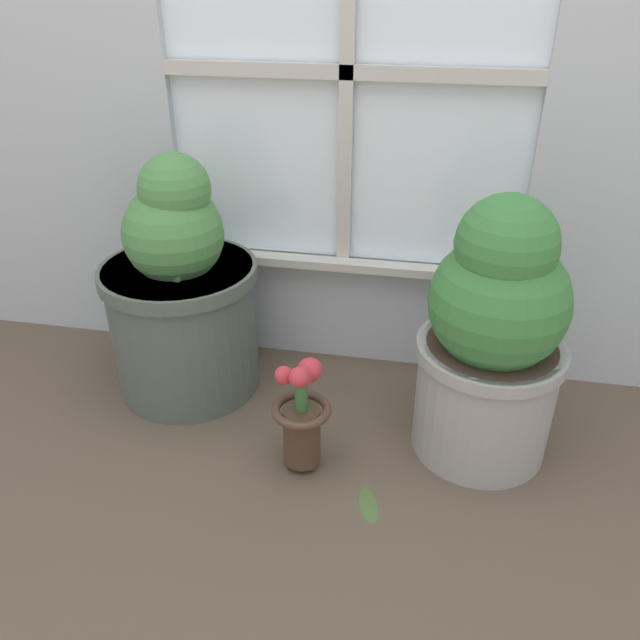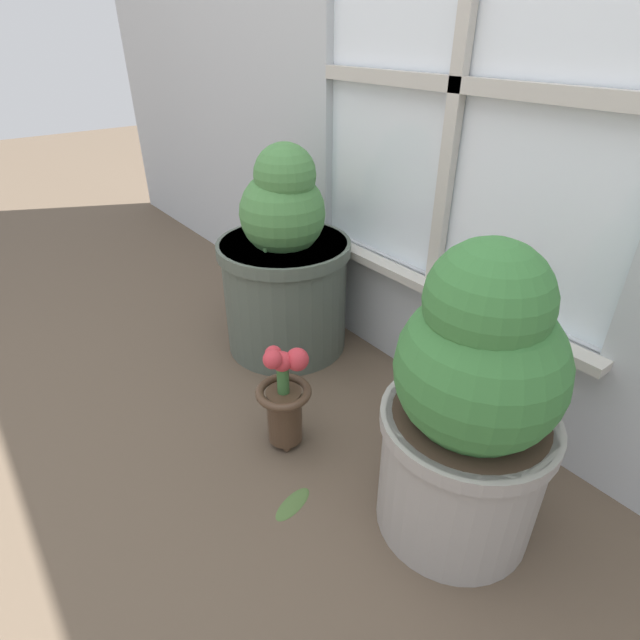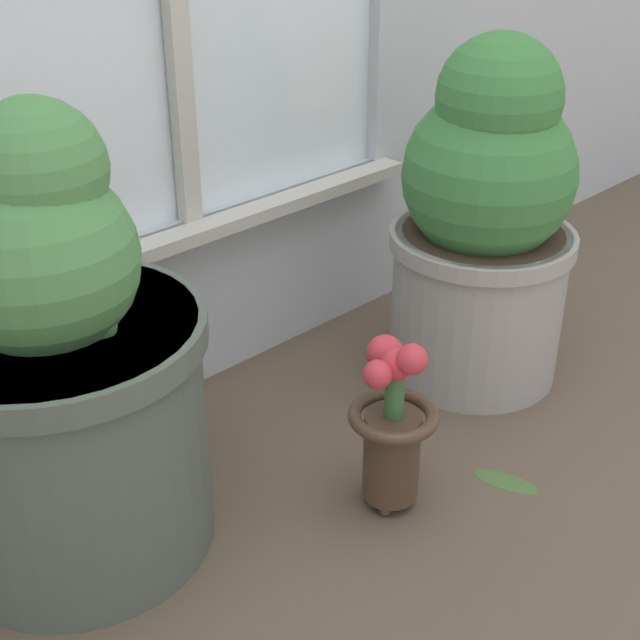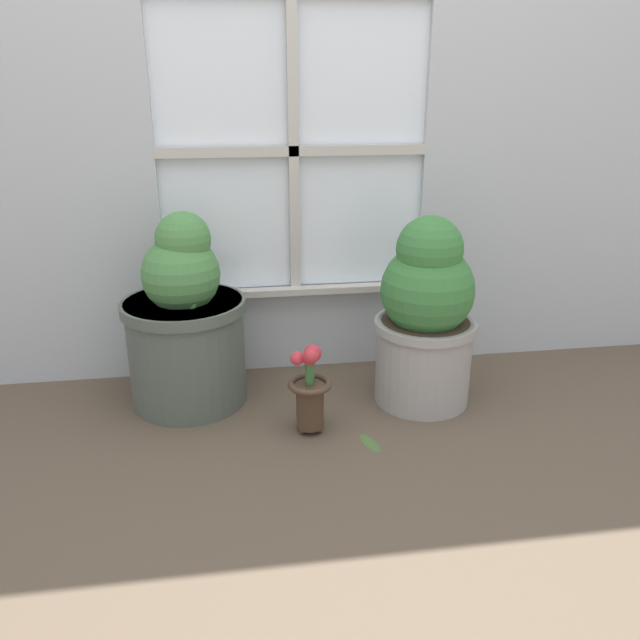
# 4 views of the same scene
# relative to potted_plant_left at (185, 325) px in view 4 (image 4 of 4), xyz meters

# --- Properties ---
(ground_plane) EXTENTS (10.00, 10.00, 0.00)m
(ground_plane) POSITION_rel_potted_plant_left_xyz_m (0.40, -0.43, -0.28)
(ground_plane) COLOR brown
(wall_with_window) EXTENTS (4.40, 0.10, 2.50)m
(wall_with_window) POSITION_rel_potted_plant_left_xyz_m (0.40, 0.25, 0.99)
(wall_with_window) COLOR #B2B7BC
(wall_with_window) RESTS_ON ground_plane
(potted_plant_left) EXTENTS (0.42, 0.42, 0.67)m
(potted_plant_left) POSITION_rel_potted_plant_left_xyz_m (0.00, 0.00, 0.00)
(potted_plant_left) COLOR #4C564C
(potted_plant_left) RESTS_ON ground_plane
(potted_plant_right) EXTENTS (0.34, 0.34, 0.66)m
(potted_plant_right) POSITION_rel_potted_plant_left_xyz_m (0.80, -0.12, 0.03)
(potted_plant_right) COLOR #9E9993
(potted_plant_right) RESTS_ON ground_plane
(flower_vase) EXTENTS (0.14, 0.14, 0.30)m
(flower_vase) POSITION_rel_potted_plant_left_xyz_m (0.39, -0.27, -0.13)
(flower_vase) COLOR #473323
(flower_vase) RESTS_ON ground_plane
(fallen_leaf) EXTENTS (0.07, 0.12, 0.01)m
(fallen_leaf) POSITION_rel_potted_plant_left_xyz_m (0.56, -0.37, -0.28)
(fallen_leaf) COLOR #476633
(fallen_leaf) RESTS_ON ground_plane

